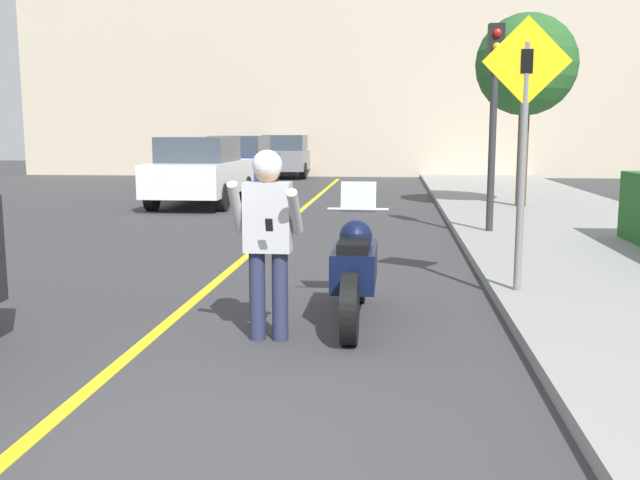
% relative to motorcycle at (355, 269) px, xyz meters
% --- Properties ---
extents(ground_plane, '(80.00, 80.00, 0.00)m').
position_rel_motorcycle_xyz_m(ground_plane, '(-1.16, -3.19, -0.50)').
color(ground_plane, '#38383A').
extents(road_center_line, '(0.12, 36.00, 0.01)m').
position_rel_motorcycle_xyz_m(road_center_line, '(-1.76, 2.81, -0.50)').
color(road_center_line, yellow).
rests_on(road_center_line, ground).
extents(building_backdrop, '(28.00, 1.20, 8.82)m').
position_rel_motorcycle_xyz_m(building_backdrop, '(-1.16, 22.81, 3.91)').
color(building_backdrop, beige).
rests_on(building_backdrop, ground).
extents(motorcycle, '(0.62, 2.17, 1.30)m').
position_rel_motorcycle_xyz_m(motorcycle, '(0.00, 0.00, 0.00)').
color(motorcycle, black).
rests_on(motorcycle, ground).
extents(person_biker, '(0.59, 0.46, 1.65)m').
position_rel_motorcycle_xyz_m(person_biker, '(-0.71, -0.73, 0.50)').
color(person_biker, '#282D4C').
rests_on(person_biker, ground).
extents(crossing_sign, '(0.91, 0.08, 2.84)m').
position_rel_motorcycle_xyz_m(crossing_sign, '(1.69, 0.96, 1.33)').
color(crossing_sign, slate).
rests_on(crossing_sign, sidewalk_curb).
extents(traffic_light, '(0.26, 0.30, 3.43)m').
position_rel_motorcycle_xyz_m(traffic_light, '(2.00, 5.62, 2.02)').
color(traffic_light, '#2D2D30').
rests_on(traffic_light, sidewalk_curb).
extents(street_tree, '(2.24, 2.24, 4.28)m').
position_rel_motorcycle_xyz_m(street_tree, '(3.26, 9.94, 2.75)').
color(street_tree, brown).
rests_on(street_tree, sidewalk_curb).
extents(parked_car_white, '(1.88, 4.20, 1.68)m').
position_rel_motorcycle_xyz_m(parked_car_white, '(-4.36, 10.49, 0.35)').
color(parked_car_white, black).
rests_on(parked_car_white, ground).
extents(parked_car_blue, '(1.88, 4.20, 1.68)m').
position_rel_motorcycle_xyz_m(parked_car_blue, '(-4.50, 15.86, 0.35)').
color(parked_car_blue, black).
rests_on(parked_car_blue, ground).
extents(parked_car_grey, '(1.88, 4.20, 1.68)m').
position_rel_motorcycle_xyz_m(parked_car_grey, '(-3.91, 21.78, 0.35)').
color(parked_car_grey, black).
rests_on(parked_car_grey, ground).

